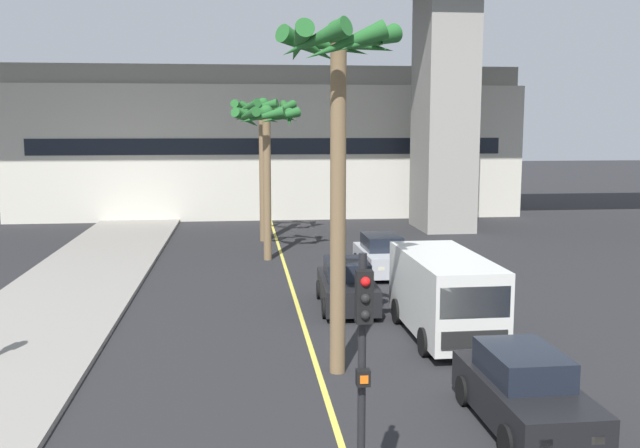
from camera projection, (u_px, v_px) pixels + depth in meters
The scene contains 11 objects.
sidewalk_left at pixel (0, 359), 18.26m from camera, with size 4.80×80.00×0.15m, color gray.
lane_stripe_center at pixel (291, 285), 27.02m from camera, with size 0.14×56.00×0.01m, color #DBCC4C.
pier_building_backdrop at pixel (267, 143), 48.26m from camera, with size 32.52×8.04×9.61m.
car_queue_front at pixel (382, 256), 28.99m from camera, with size 1.88×4.12×1.56m.
car_queue_second at pixel (347, 286), 23.64m from camera, with size 1.96×4.16×1.56m.
car_queue_third at pixel (524, 392), 14.29m from camera, with size 1.86×4.12×1.56m.
delivery_van at pixel (444, 293), 20.21m from camera, with size 2.21×5.27×2.36m.
traffic_light_median_near at pixel (363, 356), 10.34m from camera, with size 0.24×0.37×4.20m.
palm_tree_near_median at pixel (266, 132), 31.21m from camera, with size 3.10×3.15×6.83m.
palm_tree_mid_median at pixel (264, 130), 36.39m from camera, with size 3.46×3.47×7.33m.
palm_tree_far_median at pixel (338, 89), 16.58m from camera, with size 2.98×2.99×8.39m.
Camera 1 is at (-1.82, -2.40, 6.03)m, focal length 40.28 mm.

